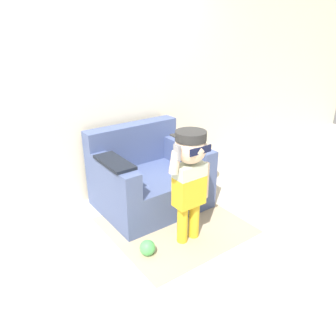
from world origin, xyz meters
TOP-DOWN VIEW (x-y plane):
  - ground_plane at (0.00, 0.00)m, footprint 10.00×10.00m
  - wall_back at (0.00, 0.74)m, footprint 10.00×0.05m
  - armchair at (0.24, 0.24)m, footprint 1.12×0.91m
  - person_child at (0.18, -0.54)m, footprint 0.44×0.33m
  - side_table at (1.06, 0.29)m, footprint 0.39×0.39m
  - rug at (0.21, -0.29)m, footprint 1.27×1.21m
  - toy_ball at (-0.26, -0.51)m, footprint 0.14×0.14m

SIDE VIEW (x-z plane):
  - ground_plane at x=0.00m, z-range 0.00..0.00m
  - rug at x=0.21m, z-range 0.00..0.01m
  - toy_ball at x=-0.26m, z-range 0.00..0.14m
  - side_table at x=1.06m, z-range 0.05..0.47m
  - armchair at x=0.24m, z-range -0.12..0.74m
  - person_child at x=0.18m, z-range 0.18..1.24m
  - wall_back at x=0.00m, z-range 0.00..2.60m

